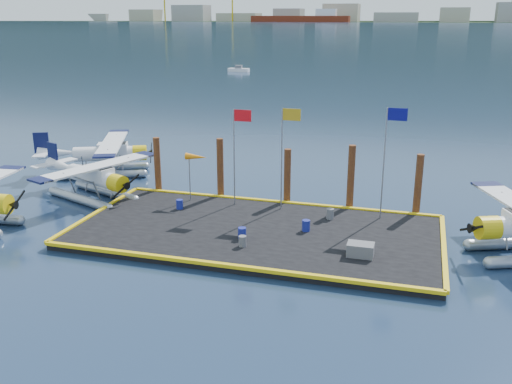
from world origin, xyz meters
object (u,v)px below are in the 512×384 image
crate (360,250)px  flagpole_red (237,142)px  windsock (196,158)px  piling_1 (220,170)px  seaplane_b (95,180)px  drum_4 (330,214)px  drum_3 (242,233)px  piling_2 (287,178)px  flagpole_yellow (285,143)px  drum_2 (306,226)px  drum_0 (180,204)px  flagpole_blue (388,147)px  piling_0 (158,167)px  drum_1 (243,241)px  piling_4 (418,187)px  seaplane_c (108,156)px  piling_3 (351,179)px

crate → flagpole_red: size_ratio=0.22×
windsock → piling_1: bearing=57.3°
seaplane_b → drum_4: (15.64, -0.33, -0.72)m
drum_3 → piling_2: 7.09m
drum_3 → piling_1: (-3.67, 6.94, 1.39)m
seaplane_b → flagpole_yellow: (12.65, 0.65, 3.08)m
crate → flagpole_red: bearing=144.6°
drum_2 → piling_2: size_ratio=0.16×
drum_0 → flagpole_blue: flagpole_blue is taller
windsock → piling_0: (-3.47, 1.60, -1.23)m
drum_1 → piling_4: size_ratio=0.14×
seaplane_b → crate: bearing=95.4°
drum_1 → piling_1: 9.01m
drum_0 → drum_4: bearing=4.9°
flagpole_blue → flagpole_red: bearing=180.0°
drum_3 → piling_4: (8.83, 6.94, 1.29)m
seaplane_c → piling_2: piling_2 is taller
drum_1 → drum_4: bearing=55.5°
crate → piling_3: size_ratio=0.30×
piling_1 → flagpole_yellow: bearing=-18.8°
crate → piling_0: 16.35m
crate → piling_4: bearing=71.4°
drum_3 → windsock: windsock is taller
flagpole_red → flagpole_blue: size_ratio=0.92×
drum_4 → piling_4: piling_4 is taller
drum_4 → drum_1: bearing=-124.5°
flagpole_blue → drum_3: bearing=-142.8°
seaplane_b → flagpole_yellow: size_ratio=1.46×
drum_0 → piling_3: (9.98, 3.36, 1.46)m
drum_0 → piling_1: (1.48, 3.36, 1.41)m
drum_2 → piling_3: 5.38m
drum_1 → piling_0: bearing=137.0°
flagpole_yellow → piling_4: (7.80, 1.60, -2.51)m
drum_3 → flagpole_yellow: flagpole_yellow is taller
seaplane_b → drum_2: size_ratio=14.58×
seaplane_c → piling_0: size_ratio=2.34×
drum_1 → flagpole_red: bearing=110.0°
drum_3 → crate: 6.33m
piling_1 → flagpole_red: bearing=-43.2°
drum_4 → piling_1: (-7.69, 2.57, 1.39)m
drum_3 → piling_2: bearing=83.2°
drum_3 → crate: crate is taller
drum_4 → piling_4: (4.81, 2.57, 1.29)m
piling_0 → piling_4: 17.00m
crate → piling_4: (2.52, 7.47, 1.27)m
seaplane_c → drum_0: size_ratio=16.05×
drum_4 → flagpole_blue: (3.00, 0.97, 3.98)m
drum_3 → piling_2: piling_2 is taller
flagpole_red → piling_3: bearing=13.3°
crate → flagpole_blue: (0.71, 5.87, 3.96)m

